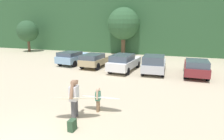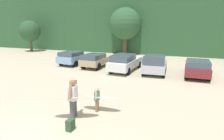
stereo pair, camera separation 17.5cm
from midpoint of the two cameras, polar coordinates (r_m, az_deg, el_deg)
hillside_ridge at (r=33.35m, az=12.40°, el=13.41°), size 108.00×12.00×8.98m
tree_center_left at (r=33.25m, az=-22.67°, el=10.39°), size 3.19×3.19×4.74m
tree_far_right at (r=27.52m, az=4.04°, el=13.26°), size 4.37×4.37×6.42m
parked_car_sky_blue at (r=20.89m, az=-10.45°, el=3.71°), size 2.32×4.31×1.39m
parked_car_tan at (r=19.12m, az=-4.38°, el=3.03°), size 1.93×4.09×1.35m
parked_car_white at (r=17.53m, az=4.13°, el=2.32°), size 2.02×4.83×1.54m
parked_car_silver at (r=17.01m, az=12.68°, el=1.77°), size 2.06×4.22×1.58m
parked_car_maroon at (r=17.02m, az=23.85°, el=0.74°), size 1.81×4.44×1.41m
person_adult at (r=8.70m, az=-10.76°, el=-7.63°), size 0.39×0.89×1.75m
person_child at (r=9.34m, az=-3.85°, el=-8.18°), size 0.26×0.51×1.15m
surfboard_cream at (r=8.62m, az=-10.81°, el=-7.98°), size 2.05×1.30×0.25m
surfboard_white at (r=9.36m, az=-3.01°, el=-7.93°), size 1.96×0.72×0.21m
backpack_dropped at (r=8.03m, az=-11.42°, el=-15.42°), size 0.24×0.34×0.45m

